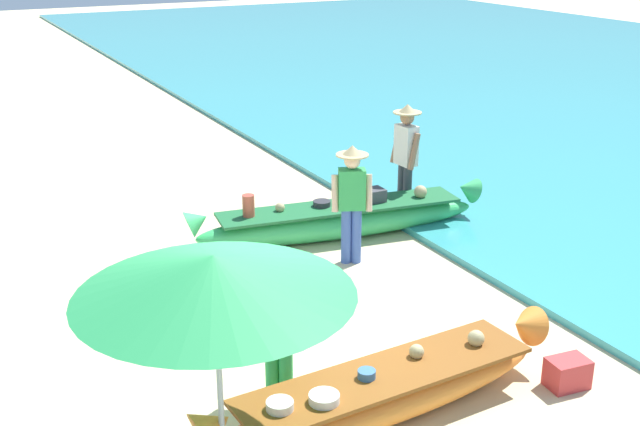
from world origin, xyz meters
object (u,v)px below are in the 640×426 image
at_px(person_vendor_hatted, 352,196).
at_px(patio_umbrella_large, 214,277).
at_px(boat_green_midground, 340,220).
at_px(person_tourist_customer, 278,316).
at_px(boat_orange_foreground, 385,391).
at_px(person_vendor_assistant, 406,153).
at_px(cooler_box, 567,373).

height_order(person_vendor_hatted, patio_umbrella_large, patio_umbrella_large).
relative_size(boat_green_midground, patio_umbrella_large, 2.09).
bearing_deg(patio_umbrella_large, person_tourist_customer, 43.98).
xyz_separation_m(boat_orange_foreground, person_vendor_assistant, (3.16, 4.52, 0.80)).
height_order(person_vendor_hatted, person_vendor_assistant, person_vendor_assistant).
bearing_deg(cooler_box, boat_green_midground, 96.73).
bearing_deg(person_vendor_hatted, boat_green_midground, 70.53).
xyz_separation_m(person_vendor_assistant, cooler_box, (-1.25, -4.95, -0.91)).
height_order(person_tourist_customer, cooler_box, person_tourist_customer).
distance_m(boat_green_midground, person_vendor_assistant, 1.56).
height_order(patio_umbrella_large, cooler_box, patio_umbrella_large).
bearing_deg(person_vendor_assistant, person_tourist_customer, -136.10).
relative_size(patio_umbrella_large, cooler_box, 5.41).
relative_size(boat_green_midground, person_tourist_customer, 2.92).
bearing_deg(person_vendor_assistant, patio_umbrella_large, -136.08).
distance_m(boat_green_midground, cooler_box, 4.67).
distance_m(person_vendor_assistant, cooler_box, 5.18).
height_order(boat_green_midground, cooler_box, boat_green_midground).
bearing_deg(person_vendor_hatted, person_tourist_customer, -131.36).
distance_m(person_vendor_hatted, person_tourist_customer, 3.46).
distance_m(boat_orange_foreground, boat_green_midground, 4.62).
bearing_deg(person_tourist_customer, patio_umbrella_large, -136.02).
bearing_deg(boat_orange_foreground, cooler_box, -12.53).
xyz_separation_m(person_tourist_customer, person_vendor_assistant, (3.93, 3.78, 0.16)).
distance_m(boat_orange_foreground, person_vendor_hatted, 3.74).
relative_size(boat_orange_foreground, patio_umbrella_large, 1.76).
distance_m(boat_orange_foreground, person_tourist_customer, 1.25).
relative_size(person_vendor_hatted, cooler_box, 4.08).
distance_m(person_vendor_hatted, person_vendor_assistant, 2.02).
xyz_separation_m(boat_green_midground, person_vendor_hatted, (-0.32, -0.90, 0.69)).
xyz_separation_m(boat_orange_foreground, patio_umbrella_large, (-1.70, -0.16, 1.62)).
xyz_separation_m(boat_orange_foreground, person_vendor_hatted, (1.52, 3.34, 0.71)).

